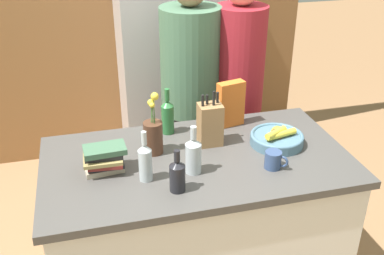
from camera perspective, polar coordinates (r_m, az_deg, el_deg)
kitchen_island at (r=2.53m, az=0.60°, el=-12.53°), size 1.54×0.83×0.90m
back_wall_wood at (r=3.78m, az=-6.62°, el=15.55°), size 2.74×0.12×2.60m
refrigerator at (r=3.57m, az=-2.14°, el=9.02°), size 0.86×0.62×1.89m
fruit_bowl at (r=2.41m, az=10.73°, el=-1.29°), size 0.28×0.28×0.10m
knife_block at (r=2.34m, az=2.30°, el=0.45°), size 0.12×0.10×0.30m
flower_vase at (r=2.27m, az=-4.95°, el=-0.91°), size 0.10×0.10×0.33m
cereal_box at (r=2.54m, az=4.91°, el=2.99°), size 0.17×0.09×0.26m
coffee_mug at (r=2.20m, az=10.32°, el=-4.07°), size 0.10×0.09×0.09m
book_stack at (r=2.17m, az=-11.07°, el=-3.90°), size 0.21×0.15×0.13m
bottle_oil at (r=2.11m, az=0.18°, el=-3.45°), size 0.08×0.08×0.24m
bottle_vinegar at (r=1.99m, az=-1.87°, el=-6.03°), size 0.07×0.07×0.21m
bottle_wine at (r=2.46m, az=-3.12°, el=1.49°), size 0.07×0.07×0.26m
bottle_water at (r=2.06m, az=-5.96°, el=-4.27°), size 0.06×0.06×0.25m
person_at_sink at (r=2.92m, az=-0.20°, el=4.57°), size 0.38×0.38×1.68m
person_in_blue at (r=2.96m, az=5.84°, el=4.98°), size 0.33×0.33×1.68m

